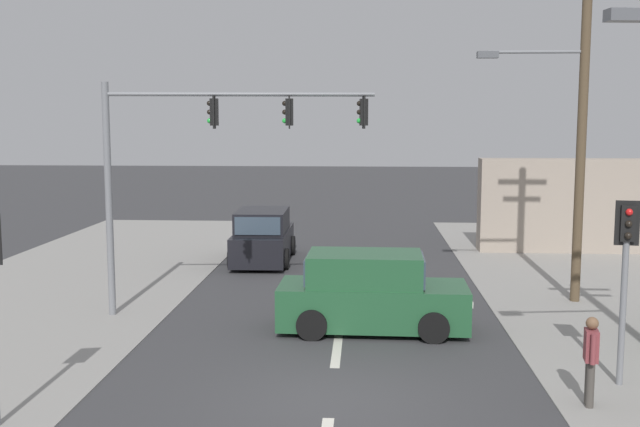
{
  "coord_description": "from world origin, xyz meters",
  "views": [
    {
      "loc": [
        0.59,
        -12.98,
        5.03
      ],
      "look_at": [
        -0.43,
        4.0,
        2.92
      ],
      "focal_mm": 42.0,
      "sensor_mm": 36.0,
      "label": 1
    }
  ],
  "objects": [
    {
      "name": "pedestrian_at_kerb",
      "position": [
        4.58,
        -0.01,
        0.93
      ],
      "size": [
        0.27,
        0.55,
        1.63
      ],
      "color": "#47423D",
      "rests_on": "ground"
    },
    {
      "name": "lane_dash_far",
      "position": [
        0.0,
        8.0,
        0.0
      ],
      "size": [
        0.2,
        2.4,
        0.01
      ],
      "primitive_type": "cube",
      "color": "silver",
      "rests_on": "ground"
    },
    {
      "name": "traffic_signal_mast",
      "position": [
        -3.57,
        5.9,
        4.35
      ],
      "size": [
        6.86,
        0.99,
        6.0
      ],
      "color": "slate",
      "rests_on": "ground"
    },
    {
      "name": "utility_pole_midground_right",
      "position": [
        6.35,
        7.88,
        5.14
      ],
      "size": [
        3.78,
        0.31,
        9.55
      ],
      "color": "brown",
      "rests_on": "ground"
    },
    {
      "name": "ground_plane",
      "position": [
        0.0,
        0.0,
        0.0
      ],
      "size": [
        140.0,
        140.0,
        0.0
      ],
      "primitive_type": "plane",
      "color": "#3A3A3D"
    },
    {
      "name": "suv_oncoming_mid",
      "position": [
        -3.03,
        13.26,
        0.88
      ],
      "size": [
        2.12,
        4.57,
        1.9
      ],
      "color": "black",
      "rests_on": "ground"
    },
    {
      "name": "lane_dash_mid",
      "position": [
        0.0,
        3.0,
        0.0
      ],
      "size": [
        0.2,
        2.4,
        0.01
      ],
      "primitive_type": "cube",
      "color": "silver",
      "rests_on": "ground"
    },
    {
      "name": "pedestal_signal_right_kerb",
      "position": [
        5.48,
        1.11,
        2.42
      ],
      "size": [
        0.44,
        0.3,
        3.56
      ],
      "color": "slate",
      "rests_on": "ground"
    },
    {
      "name": "shopfront_wall_far",
      "position": [
        11.0,
        16.0,
        1.8
      ],
      "size": [
        12.0,
        1.0,
        3.6
      ],
      "primitive_type": "cube",
      "color": "#A39384",
      "rests_on": "ground"
    },
    {
      "name": "suv_kerbside_parked",
      "position": [
        0.75,
        4.64,
        0.88
      ],
      "size": [
        4.57,
        2.13,
        1.9
      ],
      "color": "#235633",
      "rests_on": "ground"
    }
  ]
}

